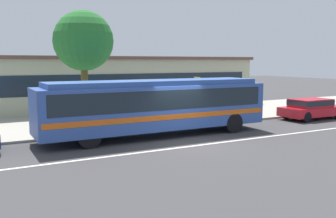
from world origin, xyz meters
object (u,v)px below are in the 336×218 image
at_px(pedestrian_waiting_near_sign, 207,102).
at_px(pedestrian_walking_along_curb, 57,114).
at_px(pedestrian_standing_by_tree, 179,103).
at_px(street_tree_near_stop, 83,41).
at_px(bus_stop_sign, 197,94).
at_px(sedan_far_ahead, 312,108).
at_px(transit_bus, 156,104).

bearing_deg(pedestrian_waiting_near_sign, pedestrian_walking_along_curb, -174.97).
height_order(pedestrian_standing_by_tree, street_tree_near_stop, street_tree_near_stop).
height_order(pedestrian_walking_along_curb, street_tree_near_stop, street_tree_near_stop).
relative_size(pedestrian_waiting_near_sign, pedestrian_walking_along_curb, 1.03).
bearing_deg(pedestrian_standing_by_tree, pedestrian_walking_along_curb, -170.94).
relative_size(pedestrian_standing_by_tree, bus_stop_sign, 0.65).
height_order(sedan_far_ahead, street_tree_near_stop, street_tree_near_stop).
height_order(bus_stop_sign, street_tree_near_stop, street_tree_near_stop).
distance_m(pedestrian_waiting_near_sign, pedestrian_walking_along_curb, 9.37).
relative_size(transit_bus, street_tree_near_stop, 1.82).
height_order(transit_bus, pedestrian_walking_along_curb, transit_bus).
bearing_deg(pedestrian_waiting_near_sign, street_tree_near_stop, 170.28).
distance_m(pedestrian_waiting_near_sign, bus_stop_sign, 2.32).
height_order(transit_bus, bus_stop_sign, bus_stop_sign).
bearing_deg(pedestrian_walking_along_curb, street_tree_near_stop, 46.67).
relative_size(pedestrian_waiting_near_sign, pedestrian_standing_by_tree, 1.00).
distance_m(pedestrian_standing_by_tree, street_tree_near_stop, 6.66).
bearing_deg(pedestrian_walking_along_curb, bus_stop_sign, -4.66).
bearing_deg(street_tree_near_stop, pedestrian_standing_by_tree, -9.11).
xyz_separation_m(pedestrian_walking_along_curb, pedestrian_standing_by_tree, (7.50, 1.20, 0.03)).
xyz_separation_m(pedestrian_walking_along_curb, bus_stop_sign, (7.66, -0.62, 0.72)).
height_order(transit_bus, pedestrian_waiting_near_sign, transit_bus).
bearing_deg(pedestrian_waiting_near_sign, bus_stop_sign, -139.20).
distance_m(transit_bus, pedestrian_waiting_near_sign, 5.97).
relative_size(transit_bus, sedan_far_ahead, 2.62).
bearing_deg(street_tree_near_stop, transit_bus, -62.31).
distance_m(sedan_far_ahead, pedestrian_walking_along_curb, 15.48).
bearing_deg(pedestrian_waiting_near_sign, transit_bus, -148.59).
relative_size(sedan_far_ahead, pedestrian_walking_along_curb, 2.62).
height_order(transit_bus, street_tree_near_stop, street_tree_near_stop).
bearing_deg(sedan_far_ahead, transit_bus, -178.99).
distance_m(pedestrian_waiting_near_sign, street_tree_near_stop, 8.30).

